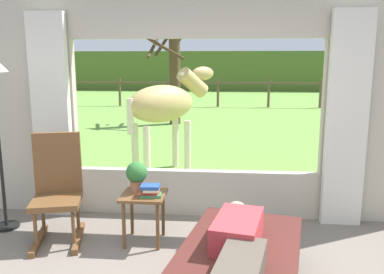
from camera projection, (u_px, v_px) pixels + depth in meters
The scene contains 13 objects.
back_wall_with_window at pixel (195, 113), 4.68m from camera, with size 5.20×0.12×2.55m.
curtain_panel_left at pixel (52, 117), 4.70m from camera, with size 0.44×0.10×2.40m, color silver.
curtain_panel_right at pixel (347, 121), 4.41m from camera, with size 0.44×0.10×2.40m, color silver.
outdoor_pasture_lawn at pixel (218, 108), 15.58m from camera, with size 36.00×21.68×0.02m, color olive.
distant_hill_ridge at pixel (222, 71), 24.98m from camera, with size 36.00×2.00×2.40m, color #4E632A.
reclining_person at pixel (238, 243), 2.97m from camera, with size 0.45×1.43×0.22m.
rocking_chair at pixel (57, 189), 4.15m from camera, with size 0.61×0.77×1.12m.
side_table at pixel (144, 203), 4.08m from camera, with size 0.44×0.44×0.52m.
potted_plant at pixel (137, 175), 4.09m from camera, with size 0.22×0.22×0.32m.
book_stack at pixel (151, 191), 3.98m from camera, with size 0.21×0.17×0.12m.
horse at pixel (166, 104), 6.47m from camera, with size 1.49×1.56×1.73m.
pasture_tree at pixel (174, 67), 11.47m from camera, with size 1.48×1.49×3.26m.
pasture_fence_line at pixel (218, 89), 15.88m from camera, with size 16.10×0.10×1.10m.
Camera 1 is at (0.37, -2.38, 1.86)m, focal length 37.36 mm.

